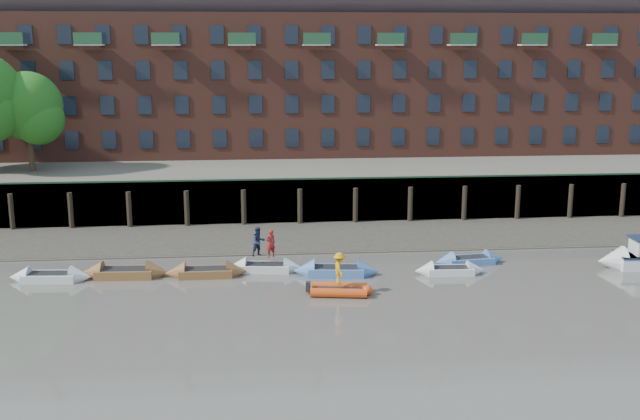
{
  "coord_description": "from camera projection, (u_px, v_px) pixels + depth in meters",
  "views": [
    {
      "loc": [
        -5.17,
        -30.37,
        12.61
      ],
      "look_at": [
        -1.42,
        12.0,
        3.2
      ],
      "focal_mm": 42.0,
      "sensor_mm": 36.0,
      "label": 1
    }
  ],
  "objects": [
    {
      "name": "rowboat_1",
      "position": [
        125.0,
        273.0,
        41.47
      ],
      "size": [
        4.94,
        1.63,
        1.42
      ],
      "rotation": [
        0.0,
        0.0,
        -0.04
      ],
      "color": "brown",
      "rests_on": "ground"
    },
    {
      "name": "mud_band",
      "position": [
        339.0,
        250.0,
        46.91
      ],
      "size": [
        110.0,
        1.6,
        0.1
      ],
      "primitive_type": "cube",
      "color": "#4C4336",
      "rests_on": "ground"
    },
    {
      "name": "bank_terrace",
      "position": [
        312.0,
        170.0,
        67.37
      ],
      "size": [
        110.0,
        28.0,
        3.2
      ],
      "primitive_type": "cube",
      "color": "#5E594D",
      "rests_on": "ground"
    },
    {
      "name": "apartment_terrace",
      "position": [
        311.0,
        42.0,
        65.91
      ],
      "size": [
        80.6,
        15.56,
        20.98
      ],
      "color": "brown",
      "rests_on": "bank_terrace"
    },
    {
      "name": "foreshore",
      "position": [
        333.0,
        237.0,
        50.21
      ],
      "size": [
        110.0,
        8.0,
        0.5
      ],
      "primitive_type": "cube",
      "color": "#3D382F",
      "rests_on": "ground"
    },
    {
      "name": "rowboat_3",
      "position": [
        265.0,
        267.0,
        42.55
      ],
      "size": [
        4.43,
        1.78,
        1.25
      ],
      "rotation": [
        0.0,
        0.0,
        -0.12
      ],
      "color": "silver",
      "rests_on": "ground"
    },
    {
      "name": "person_rib_crew",
      "position": [
        339.0,
        269.0,
        38.43
      ],
      "size": [
        0.72,
        1.14,
        1.69
      ],
      "primitive_type": "imported",
      "rotation": [
        0.0,
        0.0,
        1.66
      ],
      "color": "orange",
      "rests_on": "rib_tender"
    },
    {
      "name": "river_wall",
      "position": [
        327.0,
        200.0,
        54.13
      ],
      "size": [
        110.0,
        1.23,
        3.3
      ],
      "color": "#2D2A26",
      "rests_on": "ground"
    },
    {
      "name": "person_rower_a",
      "position": [
        271.0,
        243.0,
        42.23
      ],
      "size": [
        0.7,
        0.61,
        1.6
      ],
      "primitive_type": "imported",
      "rotation": [
        0.0,
        0.0,
        3.62
      ],
      "color": "maroon",
      "rests_on": "rowboat_3"
    },
    {
      "name": "person_rower_b",
      "position": [
        259.0,
        242.0,
        42.41
      ],
      "size": [
        1.03,
        0.96,
        1.69
      ],
      "primitive_type": "imported",
      "rotation": [
        0.0,
        0.0,
        0.5
      ],
      "color": "#19233F",
      "rests_on": "rowboat_3"
    },
    {
      "name": "rowboat_2",
      "position": [
        206.0,
        272.0,
        41.61
      ],
      "size": [
        4.57,
        1.37,
        1.32
      ],
      "rotation": [
        0.0,
        0.0,
        0.01
      ],
      "color": "brown",
      "rests_on": "ground"
    },
    {
      "name": "motor_launch",
      "position": [
        639.0,
        258.0,
        43.21
      ],
      "size": [
        5.6,
        2.08,
        2.28
      ],
      "rotation": [
        0.0,
        0.0,
        3.09
      ],
      "color": "silver",
      "rests_on": "ground"
    },
    {
      "name": "rowboat_6",
      "position": [
        469.0,
        260.0,
        43.96
      ],
      "size": [
        4.41,
        1.8,
        1.24
      ],
      "rotation": [
        0.0,
        0.0,
        0.13
      ],
      "color": "#4C78BA",
      "rests_on": "ground"
    },
    {
      "name": "rowboat_0",
      "position": [
        50.0,
        277.0,
        40.8
      ],
      "size": [
        4.52,
        1.58,
        1.29
      ],
      "rotation": [
        0.0,
        0.0,
        -0.07
      ],
      "color": "silver",
      "rests_on": "ground"
    },
    {
      "name": "rowboat_4",
      "position": [
        336.0,
        271.0,
        41.82
      ],
      "size": [
        4.93,
        1.92,
        1.39
      ],
      "rotation": [
        0.0,
        0.0,
        -0.11
      ],
      "color": "#4C78BA",
      "rests_on": "ground"
    },
    {
      "name": "rowboat_5",
      "position": [
        450.0,
        270.0,
        42.03
      ],
      "size": [
        4.04,
        1.31,
        1.16
      ],
      "rotation": [
        0.0,
        0.0,
        -0.04
      ],
      "color": "silver",
      "rests_on": "ground"
    },
    {
      "name": "ground",
      "position": [
        377.0,
        340.0,
        32.71
      ],
      "size": [
        220.0,
        220.0,
        0.0
      ],
      "primitive_type": "plane",
      "color": "#5D5950",
      "rests_on": "ground"
    },
    {
      "name": "rib_tender",
      "position": [
        342.0,
        290.0,
        38.6
      ],
      "size": [
        3.25,
        1.91,
        0.55
      ],
      "rotation": [
        0.0,
        0.0,
        -0.15
      ],
      "color": "#D14512",
      "rests_on": "ground"
    }
  ]
}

